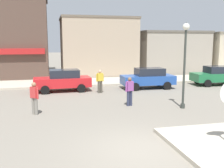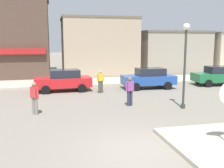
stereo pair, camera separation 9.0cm
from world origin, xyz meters
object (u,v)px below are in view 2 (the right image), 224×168
pedestrian_crossing_far (101,81)px  lamp_post (185,53)px  parked_car_nearest (63,80)px  parked_car_third (218,75)px  pedestrian_kerb_side (130,91)px  parked_car_second (149,78)px  pedestrian_crossing_near (35,97)px

pedestrian_crossing_far → lamp_post: bearing=-55.7°
parked_car_nearest → parked_car_third: same height
parked_car_third → pedestrian_kerb_side: size_ratio=2.55×
parked_car_nearest → lamp_post: bearing=-47.0°
parked_car_second → pedestrian_crossing_far: pedestrian_crossing_far is taller
parked_car_second → lamp_post: bearing=-93.5°
parked_car_nearest → pedestrian_kerb_side: 6.27m
parked_car_second → pedestrian_crossing_near: size_ratio=2.50×
parked_car_nearest → parked_car_third: size_ratio=0.99×
lamp_post → pedestrian_kerb_side: lamp_post is taller
pedestrian_crossing_far → pedestrian_kerb_side: size_ratio=1.00×
pedestrian_crossing_near → pedestrian_kerb_side: same height
parked_car_nearest → pedestrian_crossing_near: (-1.66, -5.92, 0.06)m
parked_car_nearest → pedestrian_crossing_near: pedestrian_crossing_near is taller
parked_car_second → parked_car_third: size_ratio=0.98×
pedestrian_crossing_far → pedestrian_kerb_side: (0.91, -4.01, 0.00)m
parked_car_nearest → parked_car_second: bearing=-2.8°
pedestrian_kerb_side → pedestrian_crossing_far: bearing=102.8°
parked_car_second → pedestrian_kerb_side: size_ratio=2.50×
lamp_post → parked_car_third: lamp_post is taller
parked_car_second → pedestrian_kerb_side: pedestrian_kerb_side is taller
pedestrian_crossing_near → pedestrian_crossing_far: (4.14, 4.66, 0.00)m
parked_car_third → pedestrian_crossing_near: bearing=-157.8°
parked_car_nearest → pedestrian_crossing_near: size_ratio=2.52×
parked_car_second → parked_car_third: bearing=1.5°
parked_car_third → pedestrian_kerb_side: (-9.11, -5.12, 0.06)m
pedestrian_crossing_far → pedestrian_crossing_near: bearing=-131.6°
pedestrian_kerb_side → parked_car_second: bearing=58.7°
pedestrian_crossing_near → lamp_post: bearing=-4.0°
lamp_post → pedestrian_kerb_side: size_ratio=2.82×
parked_car_third → pedestrian_crossing_far: size_ratio=2.55×
parked_car_third → pedestrian_crossing_far: 10.08m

